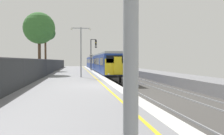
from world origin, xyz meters
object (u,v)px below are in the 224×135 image
at_px(speed_limit_sign, 91,60).
at_px(background_tree_left, 46,32).
at_px(background_tree_centre, 39,29).
at_px(commuter_train_at_platform, 99,63).
at_px(signal_gantry, 92,51).
at_px(platform_lamp_mid, 81,47).

height_order(speed_limit_sign, background_tree_left, background_tree_left).
relative_size(background_tree_left, background_tree_centre, 1.07).
xyz_separation_m(commuter_train_at_platform, signal_gantry, (-1.49, -3.85, 2.07)).
distance_m(platform_lamp_mid, background_tree_centre, 8.37).
height_order(signal_gantry, background_tree_left, background_tree_left).
bearing_deg(commuter_train_at_platform, speed_limit_sign, -107.05).
xyz_separation_m(signal_gantry, platform_lamp_mid, (-2.31, -16.89, -0.34)).
bearing_deg(background_tree_centre, platform_lamp_mid, -51.71).
bearing_deg(commuter_train_at_platform, background_tree_centre, -121.09).
height_order(commuter_train_at_platform, speed_limit_sign, commuter_train_at_platform).
height_order(signal_gantry, background_tree_centre, background_tree_centre).
height_order(platform_lamp_mid, background_tree_centre, background_tree_centre).
relative_size(platform_lamp_mid, background_tree_left, 0.62).
distance_m(platform_lamp_mid, background_tree_left, 17.83).
distance_m(speed_limit_sign, platform_lamp_mid, 14.90).
distance_m(commuter_train_at_platform, platform_lamp_mid, 21.15).
bearing_deg(commuter_train_at_platform, platform_lamp_mid, -100.36).
relative_size(signal_gantry, platform_lamp_mid, 1.07).
height_order(commuter_train_at_platform, background_tree_centre, background_tree_centre).
height_order(speed_limit_sign, platform_lamp_mid, platform_lamp_mid).
distance_m(signal_gantry, platform_lamp_mid, 17.05).
height_order(speed_limit_sign, background_tree_centre, background_tree_centre).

